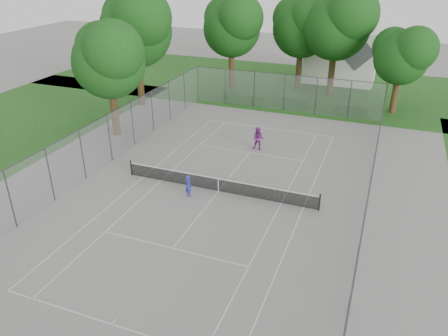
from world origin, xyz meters
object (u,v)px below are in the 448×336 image
(girl_player, at_px, (188,186))
(woman_player, at_px, (258,139))
(house, at_px, (343,47))
(tennis_net, at_px, (218,184))

(girl_player, relative_size, woman_player, 0.78)
(girl_player, bearing_deg, house, -75.43)
(house, relative_size, woman_player, 5.32)
(house, height_order, girl_player, house)
(tennis_net, distance_m, woman_player, 7.18)
(house, bearing_deg, woman_player, -97.49)
(house, height_order, woman_player, house)
(tennis_net, height_order, girl_player, girl_player)
(house, relative_size, girl_player, 6.84)
(girl_player, bearing_deg, tennis_net, -118.20)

